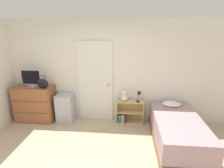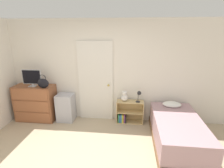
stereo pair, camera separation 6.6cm
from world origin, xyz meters
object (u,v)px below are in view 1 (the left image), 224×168
bookshelf (128,113)px  dresser (35,103)px  bed (177,130)px  handbag (43,83)px  storage_bin (66,108)px  tv (31,78)px  desk_lamp (139,94)px  teddy_bear (124,97)px

bookshelf → dresser: bearing=-177.4°
bed → handbag: bearing=170.3°
handbag → storage_bin: (0.45, 0.17, -0.70)m
dresser → bookshelf: dresser is taller
tv → handbag: size_ratio=1.47×
bookshelf → desk_lamp: (0.26, -0.05, 0.54)m
teddy_bear → tv: bearing=-176.8°
desk_lamp → handbag: bearing=-175.1°
storage_bin → teddy_bear: bearing=2.4°
tv → handbag: (0.34, -0.11, -0.10)m
tv → storage_bin: tv is taller
handbag → bookshelf: (2.06, 0.24, -0.81)m
tv → bookshelf: 2.56m
storage_bin → bed: bearing=-14.9°
dresser → tv: size_ratio=2.03×
storage_bin → bookshelf: size_ratio=1.06×
bookshelf → teddy_bear: teddy_bear is taller
storage_bin → desk_lamp: (1.87, 0.02, 0.43)m
tv → desk_lamp: size_ratio=1.71×
handbag → bed: 3.23m
dresser → bed: bearing=-11.0°
tv → desk_lamp: bearing=2.0°
dresser → bookshelf: bearing=2.6°
dresser → handbag: bearing=-21.7°
teddy_bear → desk_lamp: desk_lamp is taller
handbag → teddy_bear: size_ratio=1.29×
dresser → bed: dresser is taller
dresser → handbag: 0.69m
storage_bin → bed: storage_bin is taller
storage_bin → bookshelf: (1.61, 0.07, -0.11)m
bookshelf → teddy_bear: size_ratio=2.60×
handbag → teddy_bear: (1.96, 0.24, -0.36)m
teddy_bear → desk_lamp: (0.35, -0.04, 0.09)m
dresser → bookshelf: size_ratio=1.48×
bookshelf → desk_lamp: bearing=-10.0°
bookshelf → teddy_bear: bearing=-175.8°
storage_bin → bed: size_ratio=0.39×
tv → storage_bin: (0.79, 0.07, -0.80)m
tv → teddy_bear: (2.30, 0.13, -0.46)m
dresser → bed: (3.43, -0.66, -0.19)m
handbag → teddy_bear: handbag is taller
dresser → handbag: size_ratio=2.99×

